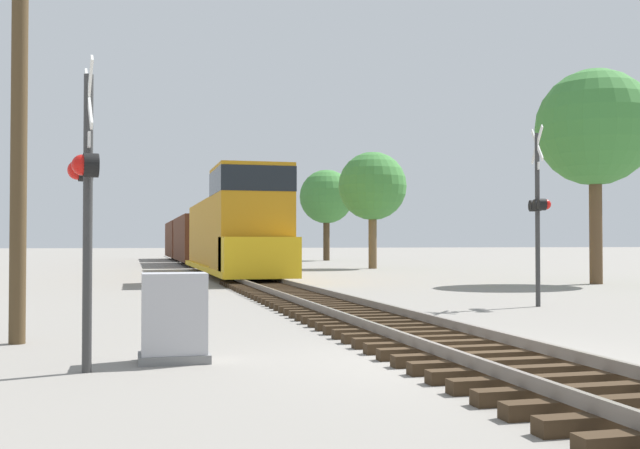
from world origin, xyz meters
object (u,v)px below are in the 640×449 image
tree_mid_background (373,187)px  tree_far_right (595,128)px  freight_train (203,238)px  relay_cabinet (174,318)px  utility_pole (19,82)px  crossing_signal_near (86,186)px  crossing_signal_far (539,207)px  tree_deep_background (326,197)px

tree_mid_background → tree_far_right: bearing=-80.2°
freight_train → relay_cabinet: size_ratio=40.49×
relay_cabinet → utility_pole: 5.04m
tree_far_right → crossing_signal_near: bearing=-139.0°
crossing_signal_near → tree_far_right: size_ratio=0.47×
freight_train → relay_cabinet: 39.53m
crossing_signal_far → utility_pole: size_ratio=0.56×
tree_far_right → utility_pole: bearing=-146.7°
freight_train → relay_cabinet: freight_train is taller
freight_train → tree_mid_background: 11.81m
tree_far_right → tree_deep_background: tree_far_right is taller
crossing_signal_near → relay_cabinet: 2.19m
tree_mid_background → crossing_signal_near: bearing=-113.8°
relay_cabinet → tree_deep_background: 56.71m
freight_train → utility_pole: bearing=-99.9°
utility_pole → tree_mid_background: bearing=62.4°
freight_train → crossing_signal_far: bearing=-80.4°
relay_cabinet → tree_far_right: tree_far_right is taller
tree_far_right → tree_deep_background: bearing=91.2°
freight_train → utility_pole: utility_pole is taller
tree_deep_background → tree_mid_background: bearing=-96.6°
crossing_signal_far → tree_far_right: size_ratio=0.54×
crossing_signal_far → tree_deep_background: tree_deep_background is taller
relay_cabinet → tree_mid_background: (14.00, 33.77, 4.50)m
crossing_signal_far → tree_deep_background: size_ratio=0.57×
tree_deep_background → crossing_signal_far: bearing=-98.2°
relay_cabinet → utility_pole: size_ratio=0.15×
crossing_signal_near → tree_mid_background: tree_mid_background is taller
freight_train → relay_cabinet: (-4.06, -39.30, -1.33)m
relay_cabinet → tree_far_right: size_ratio=0.14×
freight_train → tree_deep_background: 19.57m
crossing_signal_near → freight_train: bearing=164.2°
utility_pole → tree_far_right: size_ratio=0.97×
freight_train → tree_far_right: size_ratio=5.84×
freight_train → crossing_signal_far: (5.50, -32.61, 0.62)m
utility_pole → crossing_signal_far: bearing=19.3°
tree_mid_background → tree_deep_background: tree_deep_background is taller
relay_cabinet → tree_deep_background: size_ratio=0.15×
tree_mid_background → utility_pole: bearing=-117.6°
utility_pole → relay_cabinet: bearing=-46.5°
crossing_signal_far → tree_deep_background: 47.96m
tree_far_right → tree_mid_background: tree_far_right is taller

